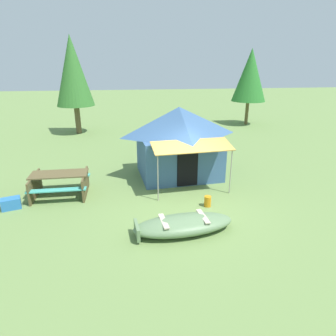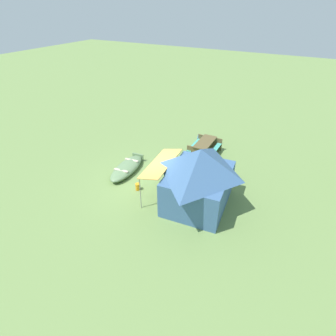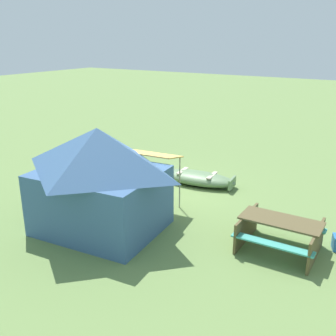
# 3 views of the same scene
# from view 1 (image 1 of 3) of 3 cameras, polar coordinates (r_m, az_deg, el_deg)

# --- Properties ---
(ground_plane) EXTENTS (80.00, 80.00, 0.00)m
(ground_plane) POSITION_cam_1_polar(r_m,az_deg,el_deg) (9.55, 3.87, -6.76)
(ground_plane) COLOR olive
(beached_rowboat) EXTENTS (2.78, 1.28, 0.44)m
(beached_rowboat) POSITION_cam_1_polar(r_m,az_deg,el_deg) (7.93, 2.93, -10.84)
(beached_rowboat) COLOR #638157
(beached_rowboat) RESTS_ON ground_plane
(canvas_cabin_tent) EXTENTS (3.45, 3.76, 2.69)m
(canvas_cabin_tent) POSITION_cam_1_polar(r_m,az_deg,el_deg) (11.41, 2.10, 5.27)
(canvas_cabin_tent) COLOR #3B5F8D
(canvas_cabin_tent) RESTS_ON ground_plane
(picnic_table) EXTENTS (1.86, 1.51, 0.78)m
(picnic_table) POSITION_cam_1_polar(r_m,az_deg,el_deg) (10.52, -20.14, -2.47)
(picnic_table) COLOR brown
(picnic_table) RESTS_ON ground_plane
(cooler_box) EXTENTS (0.63, 0.50, 0.35)m
(cooler_box) POSITION_cam_1_polar(r_m,az_deg,el_deg) (10.31, -28.05, -6.06)
(cooler_box) COLOR #2D72BE
(cooler_box) RESTS_ON ground_plane
(fuel_can) EXTENTS (0.25, 0.25, 0.34)m
(fuel_can) POSITION_cam_1_polar(r_m,az_deg,el_deg) (9.34, 7.66, -6.39)
(fuel_can) COLOR orange
(fuel_can) RESTS_ON ground_plane
(pine_tree_back_left) EXTENTS (2.31, 2.31, 5.11)m
(pine_tree_back_left) POSITION_cam_1_polar(r_m,az_deg,el_deg) (21.75, 15.58, 16.86)
(pine_tree_back_left) COLOR brown
(pine_tree_back_left) RESTS_ON ground_plane
(pine_tree_back_right) EXTENTS (2.24, 2.24, 5.75)m
(pine_tree_back_right) POSITION_cam_1_polar(r_m,az_deg,el_deg) (19.09, -17.90, 17.33)
(pine_tree_back_right) COLOR brown
(pine_tree_back_right) RESTS_ON ground_plane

